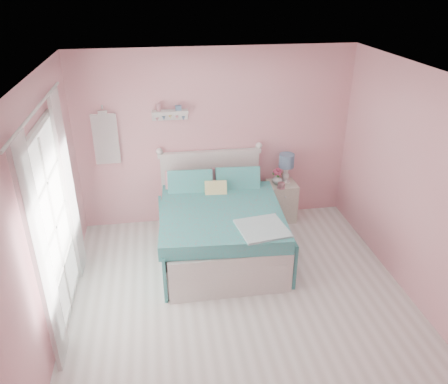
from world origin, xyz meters
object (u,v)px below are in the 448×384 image
object	(u,v)px
table_lamp	(286,163)
teacup	(281,185)
nightstand	(281,201)
bed	(219,227)
vase	(277,179)

from	to	relation	value
table_lamp	teacup	xyz separation A→B (m)	(-0.12, -0.20, -0.27)
table_lamp	nightstand	bearing A→B (deg)	-142.75
table_lamp	teacup	bearing A→B (deg)	-121.07
bed	vase	world-z (taller)	bed
bed	table_lamp	size ratio (longest dim) A/B	4.44
bed	vase	distance (m)	1.27
vase	teacup	world-z (taller)	vase
vase	bed	bearing A→B (deg)	-143.01
vase	nightstand	bearing A→B (deg)	6.14
nightstand	table_lamp	size ratio (longest dim) A/B	1.35
bed	table_lamp	bearing A→B (deg)	39.04
vase	teacup	distance (m)	0.15
bed	teacup	bearing A→B (deg)	34.50
bed	vase	size ratio (longest dim) A/B	12.33
table_lamp	teacup	size ratio (longest dim) A/B	4.13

